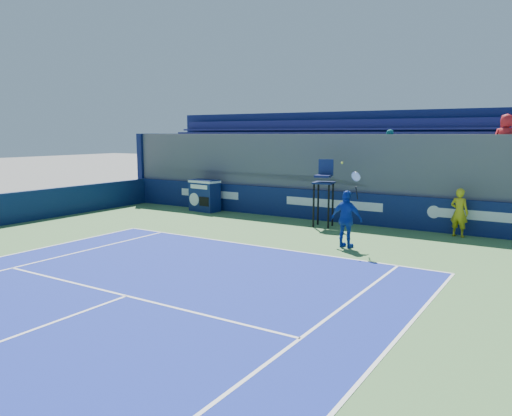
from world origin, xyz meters
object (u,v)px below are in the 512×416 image
Objects in this scene: umpire_chair at (324,185)px; ball_person at (459,213)px; match_clock at (205,195)px; tennis_player at (347,219)px.

ball_person is at bearing 8.87° from umpire_chair.
ball_person is 10.54m from match_clock.
umpire_chair is 3.51m from tennis_player.
ball_person is 0.65× the size of umpire_chair.
umpire_chair is at bearing 126.25° from tennis_player.
match_clock is at bearing 13.90° from ball_person.
tennis_player is at bearing -53.75° from umpire_chair.
match_clock is (-10.54, -0.17, -0.08)m from ball_person.
ball_person reaches higher than match_clock.
umpire_chair reaches higher than ball_person.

